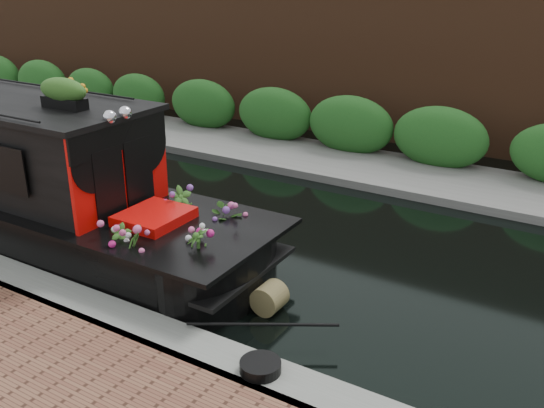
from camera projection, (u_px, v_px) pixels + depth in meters
The scene contains 7 objects.
ground at pixel (227, 229), 10.52m from camera, with size 80.00×80.00×0.00m, color black.
near_bank_coping at pixel (81, 316), 7.91m from camera, with size 40.00×0.60×0.50m, color gray.
far_bank_path at pixel (334, 166), 13.85m from camera, with size 40.00×2.40×0.34m, color #62615D.
far_hedge at pixel (351, 156), 14.56m from camera, with size 40.00×1.10×2.80m, color #20541C.
far_brick_wall at pixel (383, 136), 16.23m from camera, with size 40.00×1.00×8.00m, color #502E1B.
rope_fender at pixel (270, 298), 7.96m from camera, with size 0.40×0.40×0.37m, color brown.
coiled_mooring_rope at pixel (260, 367), 6.42m from camera, with size 0.45×0.45×0.12m, color black.
Camera 1 is at (5.70, -7.79, 4.28)m, focal length 40.00 mm.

